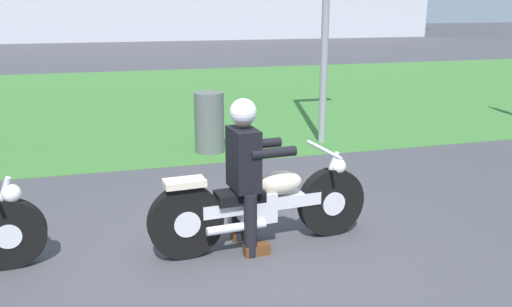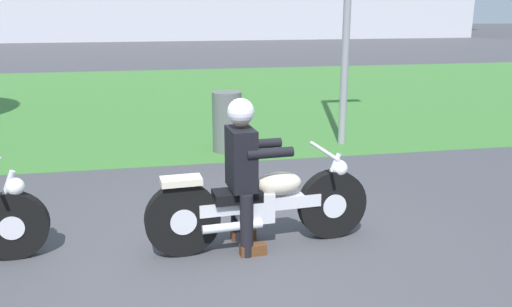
% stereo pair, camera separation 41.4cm
% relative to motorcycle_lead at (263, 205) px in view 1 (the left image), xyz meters
% --- Properties ---
extents(ground, '(120.00, 120.00, 0.00)m').
position_rel_motorcycle_lead_xyz_m(ground, '(-0.34, -0.28, -0.41)').
color(ground, '#424247').
extents(grass_verge, '(60.00, 12.00, 0.01)m').
position_rel_motorcycle_lead_xyz_m(grass_verge, '(-0.34, 8.81, -0.40)').
color(grass_verge, '#3D7533').
rests_on(grass_verge, ground).
extents(motorcycle_lead, '(2.14, 0.66, 0.90)m').
position_rel_motorcycle_lead_xyz_m(motorcycle_lead, '(0.00, 0.00, 0.00)').
color(motorcycle_lead, black).
rests_on(motorcycle_lead, ground).
extents(rider_lead, '(0.57, 0.49, 1.42)m').
position_rel_motorcycle_lead_xyz_m(rider_lead, '(-0.17, -0.01, 0.42)').
color(rider_lead, black).
rests_on(rider_lead, ground).
extents(trash_can, '(0.46, 0.46, 0.93)m').
position_rel_motorcycle_lead_xyz_m(trash_can, '(0.19, 3.46, 0.06)').
color(trash_can, '#595E5B').
rests_on(trash_can, ground).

